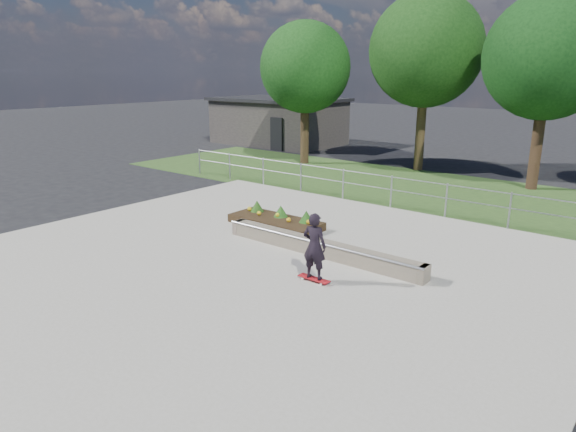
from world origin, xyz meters
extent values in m
plane|color=black|center=(0.00, 0.00, 0.00)|extent=(120.00, 120.00, 0.00)
cube|color=#29451B|center=(0.00, 11.00, 0.01)|extent=(30.00, 8.00, 0.02)
cube|color=gray|center=(0.00, 0.00, 0.03)|extent=(15.00, 15.00, 0.06)
cylinder|color=#979BA0|center=(-10.00, 7.50, 0.60)|extent=(0.06, 0.06, 1.20)
cylinder|color=#989AA0|center=(-8.00, 7.50, 0.60)|extent=(0.06, 0.06, 1.20)
cylinder|color=#989AA0|center=(-6.00, 7.50, 0.60)|extent=(0.06, 0.06, 1.20)
cylinder|color=gray|center=(-4.00, 7.50, 0.60)|extent=(0.06, 0.06, 1.20)
cylinder|color=#979AA0|center=(-2.00, 7.50, 0.60)|extent=(0.06, 0.06, 1.20)
cylinder|color=#989BA0|center=(0.00, 7.50, 0.60)|extent=(0.06, 0.06, 1.20)
cylinder|color=gray|center=(2.00, 7.50, 0.60)|extent=(0.06, 0.06, 1.20)
cylinder|color=gray|center=(4.00, 7.50, 0.60)|extent=(0.06, 0.06, 1.20)
cylinder|color=#999BA2|center=(0.00, 7.50, 1.15)|extent=(20.00, 0.04, 0.04)
cylinder|color=gray|center=(0.00, 7.50, 0.70)|extent=(20.00, 0.04, 0.04)
cube|color=#2E2B29|center=(-14.00, 18.00, 1.40)|extent=(8.00, 5.00, 2.80)
cube|color=black|center=(-14.00, 18.00, 2.90)|extent=(8.40, 5.40, 0.20)
cube|color=black|center=(-12.00, 15.45, 1.00)|extent=(0.90, 0.10, 2.00)
cylinder|color=black|center=(-8.00, 13.00, 1.46)|extent=(0.44, 0.44, 2.93)
sphere|color=black|center=(-8.00, 13.00, 4.88)|extent=(4.55, 4.55, 4.55)
cylinder|color=#362715|center=(-2.50, 15.00, 1.69)|extent=(0.44, 0.44, 3.38)
sphere|color=black|center=(-2.50, 15.00, 5.62)|extent=(5.25, 5.25, 5.25)
cylinder|color=black|center=(3.00, 14.00, 1.57)|extent=(0.44, 0.44, 3.15)
sphere|color=black|center=(3.00, 14.00, 5.25)|extent=(4.90, 4.90, 4.90)
cube|color=brown|center=(0.88, 1.97, 0.26)|extent=(6.00, 0.40, 0.40)
cylinder|color=#97999F|center=(0.88, 1.77, 0.46)|extent=(6.00, 0.06, 0.06)
cube|color=brown|center=(-2.02, 1.97, 0.26)|extent=(0.15, 0.42, 0.40)
cube|color=brown|center=(3.78, 1.97, 0.26)|extent=(0.15, 0.42, 0.40)
cube|color=black|center=(-1.69, 3.23, 0.18)|extent=(3.00, 1.20, 0.25)
sphere|color=yellow|center=(-2.89, 3.33, 0.39)|extent=(0.14, 0.14, 0.14)
sphere|color=gold|center=(-2.29, 3.13, 0.39)|extent=(0.14, 0.14, 0.14)
sphere|color=yellow|center=(-1.69, 3.33, 0.39)|extent=(0.14, 0.14, 0.14)
sphere|color=yellow|center=(-1.09, 3.13, 0.39)|extent=(0.14, 0.14, 0.14)
sphere|color=gold|center=(-0.49, 3.33, 0.39)|extent=(0.14, 0.14, 0.14)
cone|color=#1C4012|center=(-2.69, 3.48, 0.49)|extent=(0.44, 0.44, 0.36)
cone|color=#1E4E16|center=(-1.69, 3.48, 0.49)|extent=(0.44, 0.44, 0.36)
cone|color=#194212|center=(-0.69, 3.48, 0.49)|extent=(0.44, 0.44, 0.36)
cylinder|color=silver|center=(1.55, 0.36, 0.09)|extent=(0.05, 0.03, 0.05)
cylinder|color=silver|center=(1.55, 0.54, 0.09)|extent=(0.05, 0.03, 0.05)
cylinder|color=white|center=(2.07, 0.36, 0.09)|extent=(0.05, 0.03, 0.05)
cylinder|color=silver|center=(2.07, 0.54, 0.09)|extent=(0.05, 0.03, 0.05)
cylinder|color=#949498|center=(1.55, 0.45, 0.11)|extent=(0.02, 0.18, 0.02)
cylinder|color=#A3A2A8|center=(2.07, 0.45, 0.11)|extent=(0.02, 0.18, 0.02)
cube|color=maroon|center=(1.81, 0.45, 0.13)|extent=(0.80, 0.21, 0.02)
imported|color=black|center=(1.81, 0.45, 0.91)|extent=(0.62, 0.46, 1.54)
camera|label=1|loc=(8.21, -8.39, 4.71)|focal=32.00mm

